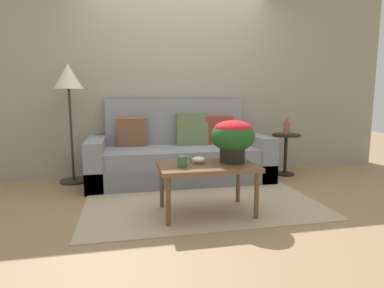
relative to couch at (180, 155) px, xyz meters
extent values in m
plane|color=#997A56|center=(0.05, -0.81, -0.32)|extent=(14.00, 14.00, 0.00)
cube|color=gray|center=(0.05, 0.48, 1.02)|extent=(6.40, 0.12, 2.69)
cube|color=tan|center=(0.05, -0.84, -0.31)|extent=(2.32, 1.78, 0.01)
cube|color=slate|center=(-0.01, -0.08, -0.20)|extent=(2.28, 0.90, 0.24)
cube|color=gray|center=(-0.01, -0.10, 0.02)|extent=(1.87, 0.81, 0.20)
cube|color=gray|center=(-0.01, 0.29, 0.31)|extent=(1.87, 0.16, 0.83)
cube|color=gray|center=(-1.04, -0.08, -0.03)|extent=(0.21, 0.90, 0.57)
cube|color=gray|center=(1.03, -0.08, -0.03)|extent=(0.21, 0.90, 0.57)
cube|color=#607047|center=(0.20, 0.14, 0.33)|extent=(0.43, 0.18, 0.43)
cube|color=#93382D|center=(0.57, 0.14, 0.31)|extent=(0.39, 0.20, 0.39)
cube|color=brown|center=(-0.60, 0.15, 0.31)|extent=(0.38, 0.19, 0.39)
cylinder|color=brown|center=(-0.36, -1.52, -0.11)|extent=(0.04, 0.04, 0.43)
cylinder|color=brown|center=(0.42, -1.52, -0.11)|extent=(0.04, 0.04, 0.43)
cylinder|color=brown|center=(-0.36, -1.06, -0.11)|extent=(0.04, 0.04, 0.43)
cylinder|color=brown|center=(0.42, -1.06, -0.11)|extent=(0.04, 0.04, 0.43)
cube|color=brown|center=(0.03, -1.29, 0.13)|extent=(0.88, 0.57, 0.04)
cylinder|color=black|center=(1.48, -0.06, -0.31)|extent=(0.25, 0.25, 0.03)
cylinder|color=black|center=(1.48, -0.06, -0.03)|extent=(0.05, 0.05, 0.52)
cylinder|color=black|center=(1.48, -0.06, 0.24)|extent=(0.38, 0.38, 0.03)
cylinder|color=#2D2823|center=(-1.35, 0.13, -0.30)|extent=(0.34, 0.34, 0.03)
cylinder|color=#2D2823|center=(-1.35, 0.13, 0.28)|extent=(0.03, 0.03, 1.14)
cone|color=beige|center=(-1.35, 0.13, 1.00)|extent=(0.35, 0.35, 0.30)
cylinder|color=black|center=(0.29, -1.25, 0.22)|extent=(0.23, 0.23, 0.15)
ellipsoid|color=#1E5123|center=(0.29, -1.25, 0.39)|extent=(0.41, 0.41, 0.28)
ellipsoid|color=red|center=(0.29, -1.25, 0.46)|extent=(0.35, 0.35, 0.16)
cylinder|color=#3D664C|center=(-0.21, -1.36, 0.20)|extent=(0.08, 0.08, 0.10)
torus|color=#3D664C|center=(-0.16, -1.36, 0.20)|extent=(0.07, 0.01, 0.07)
cylinder|color=silver|center=(-0.03, -1.23, 0.16)|extent=(0.05, 0.05, 0.02)
ellipsoid|color=silver|center=(-0.03, -1.23, 0.18)|extent=(0.13, 0.13, 0.06)
cylinder|color=#934C42|center=(1.48, -0.07, 0.34)|extent=(0.09, 0.09, 0.16)
cylinder|color=#934C42|center=(1.48, -0.07, 0.44)|extent=(0.04, 0.04, 0.05)
camera|label=1|loc=(-0.69, -4.02, 0.74)|focal=29.67mm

